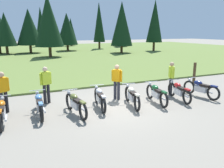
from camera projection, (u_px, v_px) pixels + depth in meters
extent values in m
plane|color=gray|center=(118.00, 107.00, 9.66)|extent=(140.00, 140.00, 0.00)
cube|color=#5B7033|center=(41.00, 54.00, 32.44)|extent=(80.00, 44.00, 0.10)
cylinder|color=#47331E|center=(0.00, 49.00, 31.72)|extent=(0.36, 0.36, 1.39)
cylinder|color=#47331E|center=(122.00, 50.00, 32.83)|extent=(0.36, 0.36, 1.14)
cone|color=black|center=(122.00, 24.00, 32.00)|extent=(3.14, 3.14, 6.15)
cylinder|color=#47331E|center=(7.00, 50.00, 30.90)|extent=(0.36, 0.36, 1.22)
cone|color=black|center=(5.00, 29.00, 30.25)|extent=(2.84, 2.84, 4.44)
cylinder|color=#47331E|center=(154.00, 47.00, 36.15)|extent=(0.36, 0.36, 1.48)
cone|color=black|center=(155.00, 21.00, 35.24)|extent=(2.55, 2.55, 6.49)
cylinder|color=#47331E|center=(99.00, 46.00, 40.62)|extent=(0.36, 0.36, 1.31)
cone|color=black|center=(99.00, 22.00, 39.69)|extent=(2.08, 2.08, 6.87)
cylinder|color=#47331E|center=(121.00, 43.00, 46.69)|extent=(0.36, 0.36, 1.48)
cone|color=black|center=(122.00, 23.00, 45.77)|extent=(3.08, 3.08, 6.57)
cylinder|color=#47331E|center=(68.00, 48.00, 36.38)|extent=(0.36, 0.36, 1.07)
cone|color=black|center=(67.00, 29.00, 35.70)|extent=(3.37, 3.37, 4.93)
cylinder|color=#47331E|center=(71.00, 44.00, 48.82)|extent=(0.36, 0.36, 1.05)
cone|color=black|center=(71.00, 30.00, 48.15)|extent=(2.43, 2.43, 4.89)
cylinder|color=#47331E|center=(31.00, 49.00, 32.64)|extent=(0.36, 0.36, 1.26)
cone|color=black|center=(29.00, 27.00, 31.92)|extent=(3.60, 3.60, 5.03)
cylinder|color=#47331E|center=(42.00, 44.00, 47.18)|extent=(0.36, 0.36, 1.22)
cone|color=black|center=(41.00, 24.00, 46.26)|extent=(2.45, 2.45, 6.83)
cylinder|color=#47331E|center=(50.00, 52.00, 27.58)|extent=(0.36, 0.36, 1.37)
cone|color=black|center=(48.00, 21.00, 26.73)|extent=(3.41, 3.41, 6.07)
torus|color=black|center=(3.00, 108.00, 8.53)|extent=(0.13, 0.70, 0.70)
torus|color=black|center=(0.00, 121.00, 7.26)|extent=(0.13, 0.70, 0.70)
cube|color=silver|center=(2.00, 113.00, 7.88)|extent=(0.23, 0.65, 0.28)
ellipsoid|color=orange|center=(1.00, 104.00, 7.98)|extent=(0.28, 0.49, 0.22)
cube|color=black|center=(1.00, 109.00, 7.63)|extent=(0.24, 0.49, 0.10)
cylinder|color=silver|center=(2.00, 96.00, 8.32)|extent=(0.62, 0.06, 0.03)
sphere|color=silver|center=(2.00, 98.00, 8.46)|extent=(0.14, 0.14, 0.14)
cylinder|color=silver|center=(6.00, 118.00, 7.68)|extent=(0.09, 0.55, 0.07)
torus|color=black|center=(38.00, 102.00, 9.29)|extent=(0.12, 0.70, 0.70)
torus|color=black|center=(41.00, 113.00, 8.03)|extent=(0.12, 0.70, 0.70)
cube|color=silver|center=(39.00, 106.00, 8.65)|extent=(0.22, 0.65, 0.28)
ellipsoid|color=#598CC6|center=(38.00, 97.00, 8.75)|extent=(0.27, 0.49, 0.22)
cube|color=black|center=(40.00, 102.00, 8.40)|extent=(0.23, 0.49, 0.10)
cube|color=#598CC6|center=(41.00, 104.00, 7.96)|extent=(0.15, 0.32, 0.06)
cylinder|color=silver|center=(37.00, 90.00, 9.09)|extent=(0.62, 0.05, 0.03)
sphere|color=silver|center=(37.00, 93.00, 9.22)|extent=(0.14, 0.14, 0.14)
cylinder|color=silver|center=(44.00, 110.00, 8.46)|extent=(0.08, 0.55, 0.07)
torus|color=black|center=(69.00, 101.00, 9.35)|extent=(0.18, 0.71, 0.70)
torus|color=black|center=(83.00, 111.00, 8.18)|extent=(0.18, 0.71, 0.70)
cube|color=silver|center=(76.00, 105.00, 8.75)|extent=(0.27, 0.66, 0.28)
ellipsoid|color=brown|center=(74.00, 97.00, 8.84)|extent=(0.31, 0.51, 0.22)
cube|color=black|center=(78.00, 101.00, 8.52)|extent=(0.27, 0.50, 0.10)
cube|color=brown|center=(83.00, 102.00, 8.10)|extent=(0.18, 0.33, 0.06)
cylinder|color=silver|center=(70.00, 90.00, 9.15)|extent=(0.62, 0.10, 0.03)
sphere|color=silver|center=(69.00, 92.00, 9.28)|extent=(0.14, 0.14, 0.14)
cylinder|color=silver|center=(82.00, 109.00, 8.59)|extent=(0.13, 0.55, 0.07)
torus|color=black|center=(97.00, 95.00, 10.20)|extent=(0.21, 0.71, 0.70)
torus|color=black|center=(103.00, 105.00, 8.88)|extent=(0.21, 0.71, 0.70)
cube|color=silver|center=(100.00, 99.00, 9.53)|extent=(0.30, 0.66, 0.28)
ellipsoid|color=#B7B7BC|center=(99.00, 91.00, 9.63)|extent=(0.33, 0.52, 0.22)
cube|color=black|center=(101.00, 95.00, 9.27)|extent=(0.29, 0.51, 0.10)
cube|color=#B7B7BC|center=(103.00, 97.00, 8.80)|extent=(0.19, 0.34, 0.06)
cylinder|color=silver|center=(97.00, 85.00, 9.99)|extent=(0.62, 0.13, 0.03)
sphere|color=silver|center=(96.00, 87.00, 10.13)|extent=(0.14, 0.14, 0.14)
cylinder|color=silver|center=(105.00, 103.00, 9.30)|extent=(0.16, 0.55, 0.07)
torus|color=black|center=(128.00, 94.00, 10.46)|extent=(0.25, 0.71, 0.70)
torus|color=black|center=(137.00, 103.00, 9.13)|extent=(0.25, 0.71, 0.70)
cube|color=silver|center=(132.00, 97.00, 9.78)|extent=(0.33, 0.67, 0.28)
ellipsoid|color=beige|center=(131.00, 90.00, 9.89)|extent=(0.36, 0.52, 0.22)
cube|color=black|center=(134.00, 93.00, 9.52)|extent=(0.32, 0.52, 0.10)
cube|color=beige|center=(137.00, 95.00, 9.05)|extent=(0.20, 0.34, 0.06)
cylinder|color=silver|center=(128.00, 84.00, 10.25)|extent=(0.61, 0.16, 0.03)
sphere|color=silver|center=(128.00, 86.00, 10.39)|extent=(0.14, 0.14, 0.14)
cylinder|color=silver|center=(137.00, 101.00, 9.55)|extent=(0.18, 0.55, 0.07)
torus|color=black|center=(150.00, 92.00, 10.85)|extent=(0.20, 0.71, 0.70)
torus|color=black|center=(164.00, 100.00, 9.53)|extent=(0.20, 0.71, 0.70)
cube|color=silver|center=(156.00, 94.00, 10.18)|extent=(0.29, 0.66, 0.28)
ellipsoid|color=#144C23|center=(155.00, 87.00, 10.28)|extent=(0.33, 0.51, 0.22)
cube|color=black|center=(159.00, 91.00, 9.92)|extent=(0.29, 0.51, 0.10)
cube|color=#144C23|center=(164.00, 92.00, 9.46)|extent=(0.19, 0.34, 0.06)
cylinder|color=silver|center=(151.00, 82.00, 10.64)|extent=(0.62, 0.13, 0.03)
sphere|color=silver|center=(150.00, 84.00, 10.78)|extent=(0.14, 0.14, 0.14)
cylinder|color=silver|center=(162.00, 98.00, 9.96)|extent=(0.15, 0.55, 0.07)
torus|color=black|center=(172.00, 89.00, 11.29)|extent=(0.23, 0.71, 0.70)
torus|color=black|center=(187.00, 97.00, 9.96)|extent=(0.23, 0.71, 0.70)
cube|color=silver|center=(179.00, 92.00, 10.61)|extent=(0.31, 0.67, 0.28)
ellipsoid|color=#AD1919|center=(177.00, 85.00, 10.72)|extent=(0.34, 0.52, 0.22)
cube|color=black|center=(182.00, 88.00, 10.35)|extent=(0.30, 0.51, 0.10)
cube|color=#AD1919|center=(188.00, 89.00, 9.88)|extent=(0.20, 0.34, 0.06)
cylinder|color=silver|center=(173.00, 80.00, 11.07)|extent=(0.62, 0.15, 0.03)
sphere|color=silver|center=(172.00, 82.00, 11.22)|extent=(0.14, 0.14, 0.14)
cylinder|color=silver|center=(185.00, 95.00, 10.38)|extent=(0.17, 0.55, 0.07)
torus|color=black|center=(189.00, 87.00, 11.71)|extent=(0.20, 0.71, 0.70)
torus|color=black|center=(213.00, 93.00, 10.55)|extent=(0.20, 0.71, 0.70)
cube|color=silver|center=(201.00, 89.00, 11.12)|extent=(0.29, 0.66, 0.28)
ellipsoid|color=navy|center=(198.00, 83.00, 11.20)|extent=(0.32, 0.51, 0.22)
cube|color=black|center=(205.00, 86.00, 10.89)|extent=(0.29, 0.51, 0.10)
cube|color=navy|center=(214.00, 86.00, 10.47)|extent=(0.18, 0.34, 0.06)
cylinder|color=silver|center=(191.00, 78.00, 11.51)|extent=(0.62, 0.12, 0.03)
sphere|color=silver|center=(189.00, 80.00, 11.64)|extent=(0.14, 0.14, 0.14)
cylinder|color=silver|center=(208.00, 92.00, 10.97)|extent=(0.15, 0.55, 0.07)
cylinder|color=black|center=(45.00, 94.00, 10.07)|extent=(0.14, 0.14, 0.88)
cylinder|color=black|center=(48.00, 93.00, 10.18)|extent=(0.14, 0.14, 0.88)
cube|color=#C6E52D|center=(46.00, 78.00, 9.96)|extent=(0.41, 0.32, 0.56)
sphere|color=beige|center=(45.00, 69.00, 9.87)|extent=(0.22, 0.22, 0.22)
cylinder|color=#C6E52D|center=(41.00, 79.00, 9.81)|extent=(0.09, 0.09, 0.52)
cylinder|color=#C6E52D|center=(50.00, 78.00, 10.12)|extent=(0.09, 0.09, 0.52)
cylinder|color=black|center=(170.00, 85.00, 11.68)|extent=(0.14, 0.14, 0.88)
cylinder|color=black|center=(171.00, 86.00, 11.50)|extent=(0.14, 0.14, 0.88)
cube|color=#C6E52D|center=(171.00, 72.00, 11.43)|extent=(0.36, 0.42, 0.56)
sphere|color=tan|center=(172.00, 64.00, 11.33)|extent=(0.22, 0.22, 0.22)
cylinder|color=#C6E52D|center=(170.00, 72.00, 11.65)|extent=(0.09, 0.09, 0.52)
cylinder|color=#C6E52D|center=(172.00, 73.00, 11.21)|extent=(0.09, 0.09, 0.52)
cylinder|color=black|center=(2.00, 103.00, 8.83)|extent=(0.14, 0.14, 0.88)
cylinder|color=black|center=(6.00, 102.00, 8.97)|extent=(0.14, 0.14, 0.88)
cube|color=orange|center=(2.00, 85.00, 8.73)|extent=(0.42, 0.37, 0.56)
sphere|color=tan|center=(1.00, 75.00, 8.64)|extent=(0.22, 0.22, 0.22)
cylinder|color=orange|center=(8.00, 84.00, 8.92)|extent=(0.09, 0.09, 0.52)
cylinder|color=#2D2D38|center=(115.00, 90.00, 10.77)|extent=(0.14, 0.14, 0.88)
cylinder|color=#2D2D38|center=(118.00, 90.00, 10.69)|extent=(0.14, 0.14, 0.88)
cube|color=orange|center=(117.00, 75.00, 10.56)|extent=(0.40, 0.42, 0.56)
sphere|color=tan|center=(117.00, 67.00, 10.47)|extent=(0.22, 0.22, 0.22)
cylinder|color=orange|center=(112.00, 75.00, 10.67)|extent=(0.09, 0.09, 0.52)
cylinder|color=orange|center=(121.00, 76.00, 10.47)|extent=(0.09, 0.09, 0.52)
cube|color=#47331E|center=(194.00, 73.00, 13.94)|extent=(0.12, 0.12, 1.31)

